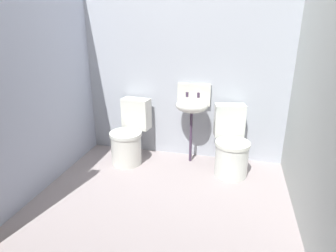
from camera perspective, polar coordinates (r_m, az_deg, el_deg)
name	(u,v)px	position (r m, az deg, el deg)	size (l,w,h in m)	color
ground_plane	(162,202)	(3.08, -1.25, -14.82)	(2.98, 2.63, 0.08)	gray
wall_back	(184,71)	(3.72, 3.24, 10.81)	(2.98, 0.10, 2.26)	#ACB2BC
wall_left	(38,82)	(3.28, -24.41, 7.86)	(0.10, 2.43, 2.26)	#A5ACC2
wall_right	(321,97)	(2.70, 27.95, 5.01)	(0.10, 2.43, 2.26)	#B2B9B5
toilet_left	(129,137)	(3.73, -7.65, -2.22)	(0.46, 0.64, 0.78)	silver
toilet_right	(231,147)	(3.50, 12.33, -4.03)	(0.49, 0.66, 0.78)	silver
sink	(192,105)	(3.57, 4.78, 4.24)	(0.42, 0.35, 0.99)	#423147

